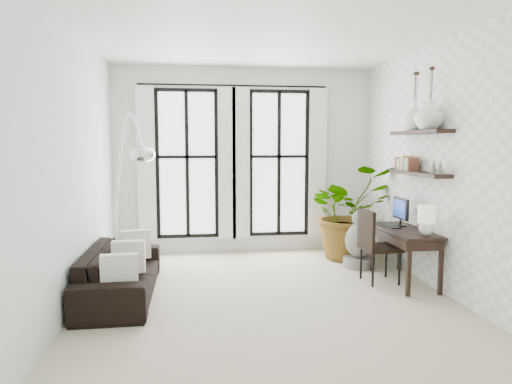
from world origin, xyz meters
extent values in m
plane|color=#C1B999|center=(0.00, 0.00, 0.00)|extent=(5.00, 5.00, 0.00)
plane|color=white|center=(0.00, 0.00, 3.20)|extent=(5.00, 5.00, 0.00)
plane|color=silver|center=(-2.25, 0.00, 1.60)|extent=(0.00, 5.00, 5.00)
plane|color=white|center=(2.25, 0.00, 1.60)|extent=(0.00, 5.00, 5.00)
plane|color=white|center=(0.00, 2.50, 1.60)|extent=(4.50, 0.00, 4.50)
cube|color=white|center=(-1.00, 2.47, 1.55)|extent=(1.00, 0.02, 2.50)
cube|color=white|center=(-1.68, 2.37, 1.55)|extent=(0.30, 0.04, 2.60)
cube|color=white|center=(-0.32, 2.37, 1.55)|extent=(0.30, 0.04, 2.60)
cube|color=white|center=(0.60, 2.47, 1.55)|extent=(1.00, 0.02, 2.50)
cube|color=white|center=(-0.08, 2.37, 1.55)|extent=(0.30, 0.04, 2.60)
cube|color=white|center=(1.28, 2.37, 1.55)|extent=(0.30, 0.04, 2.60)
cylinder|color=black|center=(-0.20, 2.38, 2.88)|extent=(3.20, 0.03, 0.03)
cube|color=black|center=(2.11, 0.33, 1.50)|extent=(0.25, 1.30, 0.05)
cube|color=black|center=(2.11, 0.33, 2.05)|extent=(0.25, 1.30, 0.05)
cube|color=#C63931|center=(2.11, 0.88, 1.61)|extent=(0.16, 0.03, 0.18)
cube|color=#3344B3|center=(2.11, 0.83, 1.61)|extent=(0.16, 0.03, 0.18)
cube|color=yellow|center=(2.11, 0.79, 1.61)|extent=(0.16, 0.03, 0.18)
cube|color=green|center=(2.11, 0.74, 1.61)|extent=(0.16, 0.03, 0.18)
cube|color=#AD57CD|center=(2.11, 0.70, 1.61)|extent=(0.16, 0.03, 0.18)
cube|color=yellow|center=(2.11, 0.65, 1.61)|extent=(0.16, 0.03, 0.18)
cube|color=#484848|center=(2.11, 0.61, 1.61)|extent=(0.16, 0.03, 0.18)
cube|color=#34B79F|center=(2.11, 0.56, 1.61)|extent=(0.16, 0.03, 0.18)
cube|color=#C9BD8F|center=(2.11, 0.52, 1.61)|extent=(0.16, 0.03, 0.18)
cube|color=brown|center=(2.11, 0.47, 1.61)|extent=(0.16, 0.04, 0.18)
cone|color=gray|center=(2.11, -0.07, 1.61)|extent=(0.10, 0.10, 0.18)
cone|color=gray|center=(2.11, -0.22, 1.61)|extent=(0.10, 0.10, 0.18)
imported|color=black|center=(-1.80, 0.26, 0.30)|extent=(0.82, 2.08, 0.61)
cube|color=silver|center=(-1.70, -0.44, 0.50)|extent=(0.40, 0.12, 0.40)
cube|color=silver|center=(-1.70, 0.26, 0.50)|extent=(0.40, 0.12, 0.40)
cube|color=silver|center=(-1.70, 0.96, 0.50)|extent=(0.40, 0.12, 0.40)
imported|color=#2D7228|center=(1.65, 1.74, 0.78)|extent=(1.62, 1.47, 1.56)
cube|color=black|center=(1.95, 0.33, 0.72)|extent=(0.53, 1.25, 0.04)
cube|color=black|center=(1.93, 0.33, 0.64)|extent=(0.48, 1.19, 0.12)
cube|color=black|center=(1.74, -0.25, 0.36)|extent=(0.05, 0.05, 0.69)
cube|color=black|center=(2.16, -0.25, 0.36)|extent=(0.05, 0.05, 0.69)
cube|color=black|center=(1.74, 0.91, 0.36)|extent=(0.05, 0.05, 0.69)
cube|color=black|center=(2.16, 0.91, 0.36)|extent=(0.05, 0.05, 0.69)
cube|color=black|center=(2.00, 0.57, 0.99)|extent=(0.04, 0.42, 0.30)
cube|color=navy|center=(1.97, 0.57, 0.99)|extent=(0.00, 0.36, 0.24)
cube|color=black|center=(1.85, 0.57, 0.75)|extent=(0.15, 0.40, 0.02)
sphere|color=silver|center=(2.00, -0.15, 0.83)|extent=(0.18, 0.18, 0.18)
cylinder|color=white|center=(2.00, -0.15, 1.02)|extent=(0.22, 0.22, 0.22)
cube|color=black|center=(1.64, 0.39, 0.48)|extent=(0.50, 0.50, 0.05)
cube|color=black|center=(1.42, 0.38, 0.74)|extent=(0.07, 0.48, 0.53)
cylinder|color=black|center=(1.45, 0.20, 0.22)|extent=(0.03, 0.03, 0.44)
cylinder|color=black|center=(1.83, 0.20, 0.22)|extent=(0.03, 0.03, 0.44)
cylinder|color=black|center=(1.45, 0.58, 0.22)|extent=(0.03, 0.03, 0.44)
cylinder|color=black|center=(1.83, 0.58, 0.22)|extent=(0.03, 0.03, 0.44)
cylinder|color=silver|center=(-1.90, 0.60, 0.05)|extent=(0.34, 0.34, 0.10)
cylinder|color=silver|center=(-1.90, 0.60, 0.52)|extent=(0.03, 0.03, 0.95)
ellipsoid|color=silver|center=(-1.50, 0.31, 1.77)|extent=(0.31, 0.31, 0.20)
cylinder|color=gray|center=(1.63, 1.18, 0.07)|extent=(0.49, 0.49, 0.15)
ellipsoid|color=gray|center=(1.63, 1.18, 0.42)|extent=(0.44, 0.44, 0.54)
sphere|color=gray|center=(1.63, 1.18, 0.76)|extent=(0.24, 0.24, 0.24)
imported|color=white|center=(2.11, 0.08, 2.27)|extent=(0.37, 0.37, 0.38)
imported|color=white|center=(2.11, 0.48, 2.27)|extent=(0.37, 0.37, 0.38)
camera|label=1|loc=(-0.86, -5.45, 1.89)|focal=32.00mm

